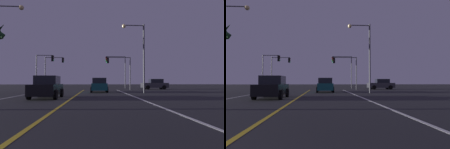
{
  "view_description": "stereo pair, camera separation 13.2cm",
  "coord_description": "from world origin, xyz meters",
  "views": [
    {
      "loc": [
        1.8,
        -0.29,
        1.25
      ],
      "look_at": [
        3.88,
        26.58,
        2.18
      ],
      "focal_mm": 33.66,
      "sensor_mm": 36.0,
      "label": 1
    },
    {
      "loc": [
        1.93,
        -0.29,
        1.25
      ],
      "look_at": [
        3.88,
        26.58,
        2.18
      ],
      "focal_mm": 33.66,
      "sensor_mm": 36.0,
      "label": 2
    }
  ],
  "objects": [
    {
      "name": "street_lamp_right_far",
      "position": [
        6.49,
        22.46,
        4.9
      ],
      "size": [
        2.53,
        0.44,
        7.64
      ],
      "rotation": [
        0.0,
        0.0,
        3.14
      ],
      "color": "#4C4C51",
      "rests_on": "ground"
    },
    {
      "name": "car_crossing_side",
      "position": [
        11.56,
        33.81,
        0.82
      ],
      "size": [
        4.3,
        2.02,
        1.7
      ],
      "rotation": [
        0.0,
        0.0,
        3.14
      ],
      "color": "black",
      "rests_on": "ground"
    },
    {
      "name": "traffic_light_near_right",
      "position": [
        5.3,
        32.1,
        3.83
      ],
      "size": [
        3.8,
        0.36,
        5.08
      ],
      "rotation": [
        0.0,
        0.0,
        3.14
      ],
      "color": "#4C4C51",
      "rests_on": "ground"
    },
    {
      "name": "car_oncoming",
      "position": [
        -1.9,
        16.0,
        0.82
      ],
      "size": [
        2.02,
        4.3,
        1.7
      ],
      "rotation": [
        0.0,
        0.0,
        -1.57
      ],
      "color": "black",
      "rests_on": "ground"
    },
    {
      "name": "traffic_light_far_right",
      "position": [
        5.45,
        37.6,
        4.37
      ],
      "size": [
        3.71,
        0.36,
        5.87
      ],
      "rotation": [
        0.0,
        0.0,
        3.14
      ],
      "color": "#4C4C51",
      "rests_on": "ground"
    },
    {
      "name": "lane_center_divider",
      "position": [
        0.0,
        12.8,
        0.0
      ],
      "size": [
        0.16,
        37.6,
        0.01
      ],
      "primitive_type": "cube",
      "color": "gold",
      "rests_on": "ground"
    },
    {
      "name": "lane_edge_right",
      "position": [
        5.01,
        12.8,
        0.0
      ],
      "size": [
        0.16,
        37.6,
        0.01
      ],
      "primitive_type": "cube",
      "color": "silver",
      "rests_on": "ground"
    },
    {
      "name": "traffic_light_far_left",
      "position": [
        -5.58,
        37.6,
        4.18
      ],
      "size": [
        3.39,
        0.36,
        5.62
      ],
      "color": "#4C4C51",
      "rests_on": "ground"
    },
    {
      "name": "car_ahead_far",
      "position": [
        2.21,
        24.89,
        0.82
      ],
      "size": [
        2.02,
        4.3,
        1.7
      ],
      "rotation": [
        0.0,
        0.0,
        1.57
      ],
      "color": "black",
      "rests_on": "ground"
    },
    {
      "name": "street_lamp_left_mid",
      "position": [
        -6.53,
        18.98,
        5.2
      ],
      "size": [
        2.49,
        0.44,
        8.18
      ],
      "color": "#4C4C51",
      "rests_on": "ground"
    },
    {
      "name": "traffic_light_near_left",
      "position": [
        -5.91,
        32.1,
        3.93
      ],
      "size": [
        2.68,
        0.36,
        5.31
      ],
      "color": "#4C4C51",
      "rests_on": "ground"
    }
  ]
}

